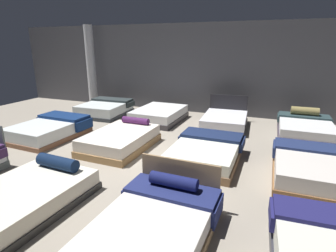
{
  "coord_description": "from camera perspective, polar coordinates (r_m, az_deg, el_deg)",
  "views": [
    {
      "loc": [
        2.56,
        -5.4,
        2.68
      ],
      "look_at": [
        0.08,
        0.84,
        0.63
      ],
      "focal_mm": 28.56,
      "sensor_mm": 36.0,
      "label": 1
    }
  ],
  "objects": [
    {
      "name": "bed_2",
      "position": [
        4.05,
        -2.69,
        -20.29
      ],
      "size": [
        1.57,
        2.15,
        0.84
      ],
      "rotation": [
        0.0,
        0.0,
        -0.02
      ],
      "color": "#94754F",
      "rests_on": "ground_plane"
    },
    {
      "name": "showroom_back_wall",
      "position": [
        10.82,
        8.05,
        11.86
      ],
      "size": [
        18.0,
        0.06,
        3.5
      ],
      "primitive_type": "cube",
      "color": "#47474C",
      "rests_on": "ground_plane"
    },
    {
      "name": "bed_9",
      "position": [
        9.78,
        -1.87,
        2.41
      ],
      "size": [
        1.61,
        2.15,
        0.46
      ],
      "rotation": [
        0.0,
        0.0,
        -0.02
      ],
      "color": "#322E33",
      "rests_on": "ground_plane"
    },
    {
      "name": "bed_11",
      "position": [
        9.14,
        27.22,
        -0.42
      ],
      "size": [
        1.6,
        2.14,
        0.76
      ],
      "rotation": [
        0.0,
        0.0,
        0.01
      ],
      "color": "#332938",
      "rests_on": "ground_plane"
    },
    {
      "name": "support_pillar",
      "position": [
        12.56,
        -16.12,
        12.06
      ],
      "size": [
        0.38,
        0.38,
        3.5
      ],
      "primitive_type": "cylinder",
      "color": "silver",
      "rests_on": "ground_plane"
    },
    {
      "name": "ground_plane",
      "position": [
        6.55,
        -3.42,
        -7.31
      ],
      "size": [
        18.0,
        18.0,
        0.02
      ],
      "primitive_type": "cube",
      "color": "gray"
    },
    {
      "name": "bed_4",
      "position": [
        8.79,
        -23.89,
        -0.64
      ],
      "size": [
        1.68,
        2.17,
        0.54
      ],
      "rotation": [
        0.0,
        0.0,
        -0.03
      ],
      "color": "brown",
      "rests_on": "ground_plane"
    },
    {
      "name": "bed_6",
      "position": [
        6.49,
        8.1,
        -5.45
      ],
      "size": [
        1.62,
        2.09,
        0.5
      ],
      "rotation": [
        0.0,
        0.0,
        -0.01
      ],
      "color": "brown",
      "rests_on": "ground_plane"
    },
    {
      "name": "bed_7",
      "position": [
        6.31,
        28.7,
        -8.01
      ],
      "size": [
        1.62,
        2.06,
        0.52
      ],
      "rotation": [
        0.0,
        0.0,
        0.01
      ],
      "color": "brown",
      "rests_on": "ground_plane"
    },
    {
      "name": "bed_8",
      "position": [
        10.92,
        -13.26,
        3.62
      ],
      "size": [
        1.78,
        1.96,
        0.55
      ],
      "rotation": [
        0.0,
        0.0,
        0.03
      ],
      "color": "#292F34",
      "rests_on": "ground_plane"
    },
    {
      "name": "bed_10",
      "position": [
        9.24,
        12.0,
        1.09
      ],
      "size": [
        1.54,
        2.01,
        0.94
      ],
      "rotation": [
        0.0,
        0.0,
        0.06
      ],
      "color": "black",
      "rests_on": "ground_plane"
    },
    {
      "name": "bed_5",
      "position": [
        7.31,
        -10.07,
        -2.89
      ],
      "size": [
        1.49,
        2.18,
        0.65
      ],
      "rotation": [
        0.0,
        0.0,
        -0.02
      ],
      "color": "#987247",
      "rests_on": "ground_plane"
    },
    {
      "name": "bed_1",
      "position": [
        5.33,
        -27.9,
        -12.86
      ],
      "size": [
        1.68,
        2.2,
        0.63
      ],
      "rotation": [
        0.0,
        0.0,
        -0.05
      ],
      "color": "#2C2C2B",
      "rests_on": "ground_plane"
    }
  ]
}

